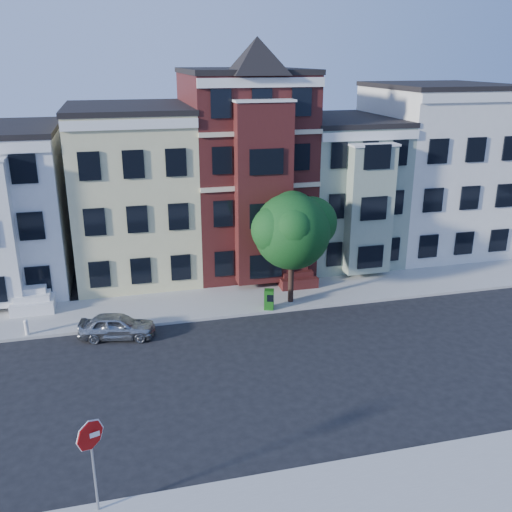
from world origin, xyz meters
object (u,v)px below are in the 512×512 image
object	(u,v)px
parked_car	(117,326)
fire_hydrant	(27,329)
stop_sign	(93,461)
street_tree	(292,236)
newspaper_box	(269,299)

from	to	relation	value
parked_car	fire_hydrant	distance (m)	4.41
fire_hydrant	stop_sign	xyz separation A→B (m)	(3.46, -12.60, 1.45)
street_tree	newspaper_box	xyz separation A→B (m)	(-1.43, -0.70, -3.21)
street_tree	newspaper_box	bearing A→B (deg)	-153.92
street_tree	parked_car	distance (m)	10.10
street_tree	stop_sign	size ratio (longest dim) A/B	2.14
street_tree	stop_sign	xyz separation A→B (m)	(-10.19, -13.30, -2.00)
parked_car	street_tree	bearing A→B (deg)	-67.69
parked_car	newspaper_box	xyz separation A→B (m)	(7.95, 1.10, 0.08)
street_tree	fire_hydrant	distance (m)	14.09
stop_sign	parked_car	bearing A→B (deg)	67.98
street_tree	fire_hydrant	size ratio (longest dim) A/B	11.87
street_tree	stop_sign	world-z (taller)	street_tree
fire_hydrant	stop_sign	distance (m)	13.15
newspaper_box	fire_hydrant	size ratio (longest dim) A/B	1.74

